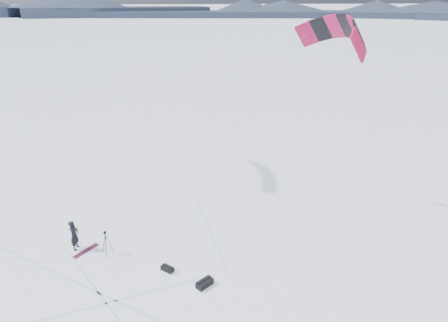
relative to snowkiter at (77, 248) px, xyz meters
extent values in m
plane|color=white|center=(2.95, -2.62, 0.00)|extent=(1800.00, 1800.00, 0.00)
cube|color=#1F2738|center=(177.97, 265.27, 2.38)|extent=(150.19, 119.71, 4.76)
cone|color=#1F2738|center=(177.97, 265.27, 4.76)|extent=(88.58, 88.58, 8.00)
cube|color=#1F2738|center=(81.50, 307.59, 2.38)|extent=(156.46, 80.45, 4.76)
cone|color=#1F2738|center=(81.50, 307.59, 4.76)|extent=(77.75, 77.75, 8.00)
cube|color=#1F2738|center=(-23.48, 316.29, 2.38)|extent=(153.20, 57.23, 4.76)
cone|color=#1F2738|center=(-23.48, 316.29, 4.76)|extent=(69.07, 69.07, 8.00)
cube|color=#AABBD2|center=(-0.35, -4.32, 0.00)|extent=(3.52, 7.29, 0.01)
cube|color=#AABBD2|center=(1.35, -2.02, 0.00)|extent=(6.45, 7.79, 0.01)
cube|color=#AABBD2|center=(3.05, 0.28, 0.00)|extent=(11.66, 3.07, 0.01)
imported|color=black|center=(0.00, 0.00, 0.00)|extent=(0.60, 0.78, 1.91)
cube|color=maroon|center=(0.58, -0.36, 0.02)|extent=(1.40, 1.37, 0.04)
cylinder|color=black|center=(2.05, -0.80, 0.67)|extent=(0.39, 0.20, 1.34)
cylinder|color=black|center=(1.72, -0.77, 0.67)|extent=(0.35, 0.26, 1.34)
cylinder|color=black|center=(1.86, -1.07, 0.67)|extent=(0.07, 0.41, 1.34)
cylinder|color=black|center=(1.87, -0.88, 1.15)|extent=(0.04, 0.04, 0.37)
cube|color=black|center=(1.87, -0.88, 1.39)|extent=(0.10, 0.10, 0.05)
cube|color=black|center=(1.87, -0.88, 1.49)|extent=(0.17, 0.15, 0.11)
cylinder|color=black|center=(1.87, -0.78, 1.49)|extent=(0.07, 0.11, 0.07)
cube|color=black|center=(7.09, -4.65, 0.17)|extent=(1.01, 0.87, 0.35)
cylinder|color=black|center=(7.09, -4.65, 0.37)|extent=(0.78, 0.55, 0.09)
cube|color=black|center=(5.24, -3.07, 0.13)|extent=(0.76, 0.75, 0.27)
cylinder|color=black|center=(5.24, -3.07, 0.29)|extent=(0.55, 0.54, 0.08)
cube|color=#B1113E|center=(15.38, -2.28, 11.72)|extent=(1.50, 0.91, 1.71)
cube|color=black|center=(15.87, -1.41, 12.08)|extent=(1.31, 1.05, 1.59)
cube|color=#B1113E|center=(16.15, -0.39, 12.30)|extent=(1.10, 1.12, 1.45)
cube|color=black|center=(16.22, 0.71, 12.38)|extent=(0.98, 1.12, 1.30)
cube|color=#B1113E|center=(16.06, 1.79, 12.30)|extent=(1.19, 1.10, 1.45)
cube|color=black|center=(15.68, 2.78, 12.08)|extent=(1.39, 1.02, 1.59)
cube|color=#B1113E|center=(15.12, 3.61, 11.72)|extent=(1.56, 0.86, 1.71)
cylinder|color=#9C9D9F|center=(7.69, -1.14, 6.55)|extent=(15.39, 2.30, 10.35)
cylinder|color=#9C9D9F|center=(7.56, 1.80, 6.55)|extent=(15.14, 3.63, 10.35)
cylinder|color=black|center=(0.00, 0.00, 1.38)|extent=(0.55, 0.05, 0.03)
camera|label=1|loc=(5.11, -19.88, 13.86)|focal=30.00mm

